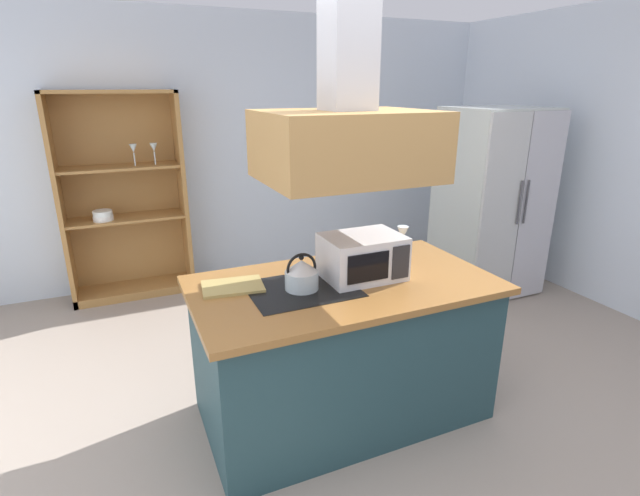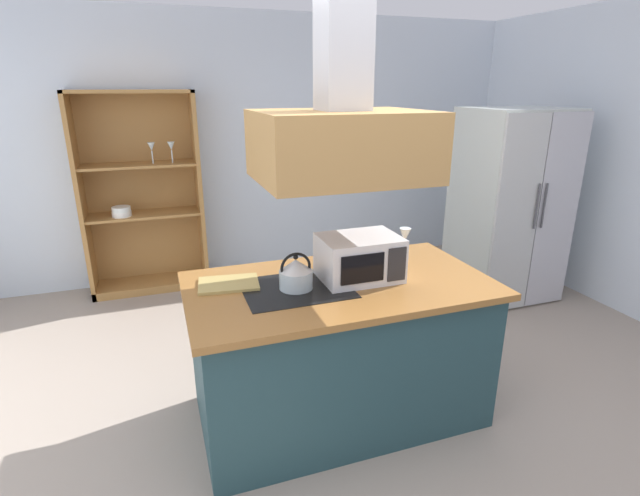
{
  "view_description": "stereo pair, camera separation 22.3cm",
  "coord_description": "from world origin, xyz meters",
  "px_view_note": "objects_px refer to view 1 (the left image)",
  "views": [
    {
      "loc": [
        -1.21,
        -2.08,
        1.99
      ],
      "look_at": [
        -0.05,
        0.59,
        1.0
      ],
      "focal_mm": 26.87,
      "sensor_mm": 36.0,
      "label": 1
    },
    {
      "loc": [
        -1.01,
        -2.16,
        1.99
      ],
      "look_at": [
        -0.05,
        0.59,
        1.0
      ],
      "focal_mm": 26.87,
      "sensor_mm": 36.0,
      "label": 2
    }
  ],
  "objects_px": {
    "refrigerator": "(491,203)",
    "dish_cabinet": "(125,209)",
    "microwave": "(362,257)",
    "cutting_board": "(233,287)",
    "kettle": "(302,274)",
    "wine_glass_on_counter": "(403,234)"
  },
  "relations": [
    {
      "from": "microwave",
      "to": "cutting_board",
      "type": "bearing_deg",
      "value": 168.74
    },
    {
      "from": "refrigerator",
      "to": "dish_cabinet",
      "type": "relative_size",
      "value": 0.92
    },
    {
      "from": "microwave",
      "to": "refrigerator",
      "type": "bearing_deg",
      "value": 29.62
    },
    {
      "from": "microwave",
      "to": "kettle",
      "type": "bearing_deg",
      "value": -176.66
    },
    {
      "from": "dish_cabinet",
      "to": "kettle",
      "type": "height_order",
      "value": "dish_cabinet"
    },
    {
      "from": "refrigerator",
      "to": "microwave",
      "type": "bearing_deg",
      "value": -150.38
    },
    {
      "from": "kettle",
      "to": "wine_glass_on_counter",
      "type": "height_order",
      "value": "kettle"
    },
    {
      "from": "dish_cabinet",
      "to": "wine_glass_on_counter",
      "type": "distance_m",
      "value": 2.83
    },
    {
      "from": "cutting_board",
      "to": "kettle",
      "type": "bearing_deg",
      "value": -26.0
    },
    {
      "from": "refrigerator",
      "to": "kettle",
      "type": "bearing_deg",
      "value": -154.06
    },
    {
      "from": "kettle",
      "to": "wine_glass_on_counter",
      "type": "bearing_deg",
      "value": 16.93
    },
    {
      "from": "dish_cabinet",
      "to": "microwave",
      "type": "bearing_deg",
      "value": -64.2
    },
    {
      "from": "dish_cabinet",
      "to": "kettle",
      "type": "relative_size",
      "value": 9.21
    },
    {
      "from": "kettle",
      "to": "microwave",
      "type": "relative_size",
      "value": 0.46
    },
    {
      "from": "cutting_board",
      "to": "microwave",
      "type": "bearing_deg",
      "value": -11.26
    },
    {
      "from": "cutting_board",
      "to": "wine_glass_on_counter",
      "type": "relative_size",
      "value": 1.65
    },
    {
      "from": "refrigerator",
      "to": "cutting_board",
      "type": "relative_size",
      "value": 5.3
    },
    {
      "from": "wine_glass_on_counter",
      "to": "cutting_board",
      "type": "bearing_deg",
      "value": -176.22
    },
    {
      "from": "dish_cabinet",
      "to": "refrigerator",
      "type": "bearing_deg",
      "value": -22.24
    },
    {
      "from": "cutting_board",
      "to": "dish_cabinet",
      "type": "bearing_deg",
      "value": 101.21
    },
    {
      "from": "microwave",
      "to": "wine_glass_on_counter",
      "type": "height_order",
      "value": "microwave"
    },
    {
      "from": "dish_cabinet",
      "to": "cutting_board",
      "type": "relative_size",
      "value": 5.75
    }
  ]
}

